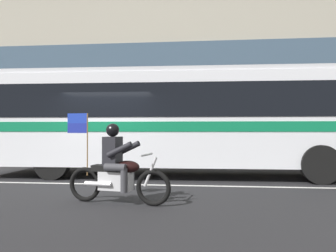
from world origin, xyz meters
TOP-DOWN VIEW (x-y plane):
  - ground_plane at (0.00, 0.00)m, footprint 60.00×60.00m
  - sidewalk_curb at (0.00, 5.10)m, footprint 28.00×3.80m
  - lane_center_stripe at (0.00, -0.60)m, footprint 26.60×0.14m
  - office_building_facade at (0.00, 7.39)m, footprint 28.00×0.89m
  - transit_bus at (2.34, 1.19)m, footprint 12.77×2.82m
  - motorcycle_with_rider at (1.05, -2.80)m, footprint 2.17×0.70m

SIDE VIEW (x-z plane):
  - ground_plane at x=0.00m, z-range 0.00..0.00m
  - lane_center_stripe at x=0.00m, z-range 0.00..0.01m
  - sidewalk_curb at x=0.00m, z-range 0.00..0.15m
  - motorcycle_with_rider at x=1.05m, z-range -0.22..1.55m
  - transit_bus at x=2.34m, z-range 0.27..3.49m
  - office_building_facade at x=0.00m, z-range 0.01..14.50m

